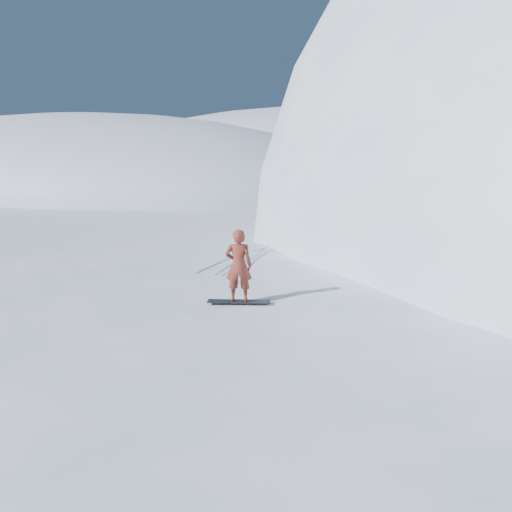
% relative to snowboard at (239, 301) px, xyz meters
% --- Properties ---
extents(ground, '(400.00, 400.00, 0.00)m').
position_rel_snowboard_xyz_m(ground, '(-2.15, -0.10, -2.41)').
color(ground, white).
rests_on(ground, ground).
extents(near_ridge, '(36.00, 28.00, 4.80)m').
position_rel_snowboard_xyz_m(near_ridge, '(-1.15, 2.90, -2.41)').
color(near_ridge, white).
rests_on(near_ridge, ground).
extents(far_ridge_a, '(120.00, 70.00, 28.00)m').
position_rel_snowboard_xyz_m(far_ridge_a, '(-72.15, 59.90, -2.41)').
color(far_ridge_a, white).
rests_on(far_ridge_a, ground).
extents(far_ridge_c, '(140.00, 90.00, 36.00)m').
position_rel_snowboard_xyz_m(far_ridge_c, '(-42.15, 109.90, -2.41)').
color(far_ridge_c, white).
rests_on(far_ridge_c, ground).
extents(wind_bumps, '(16.00, 14.40, 1.00)m').
position_rel_snowboard_xyz_m(wind_bumps, '(-2.71, 2.02, -2.41)').
color(wind_bumps, white).
rests_on(wind_bumps, ground).
extents(snowboard, '(1.69, 1.02, 0.03)m').
position_rel_snowboard_xyz_m(snowboard, '(0.00, 0.00, 0.00)').
color(snowboard, black).
rests_on(snowboard, near_ridge).
extents(snowboarder, '(0.86, 0.74, 1.98)m').
position_rel_snowboard_xyz_m(snowboarder, '(0.00, 0.00, 1.00)').
color(snowboarder, maroon).
rests_on(snowboarder, snowboard).
extents(board_tracks, '(2.46, 5.96, 0.04)m').
position_rel_snowboard_xyz_m(board_tracks, '(-2.77, 5.18, 0.01)').
color(board_tracks, silver).
rests_on(board_tracks, ground).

